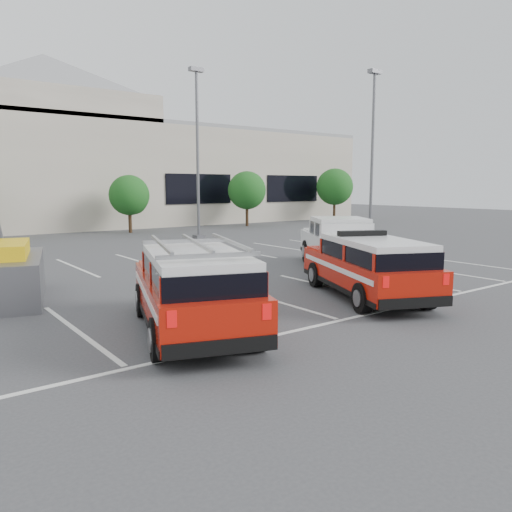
# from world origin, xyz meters

# --- Properties ---
(ground) EXTENTS (120.00, 120.00, 0.00)m
(ground) POSITION_xyz_m (0.00, 0.00, 0.00)
(ground) COLOR #3C3C3F
(ground) RESTS_ON ground
(stall_markings) EXTENTS (23.00, 15.00, 0.01)m
(stall_markings) POSITION_xyz_m (0.00, 4.50, 0.01)
(stall_markings) COLOR silver
(stall_markings) RESTS_ON ground
(convention_building) EXTENTS (60.00, 16.99, 13.20)m
(convention_building) POSITION_xyz_m (0.18, 31.86, 4.72)
(convention_building) COLOR beige
(convention_building) RESTS_ON ground
(tree_mid_right) EXTENTS (2.77, 2.77, 3.99)m
(tree_mid_right) POSITION_xyz_m (5.09, 22.05, 2.50)
(tree_mid_right) COLOR #3F2B19
(tree_mid_right) RESTS_ON ground
(tree_right) EXTENTS (3.07, 3.07, 4.42)m
(tree_right) POSITION_xyz_m (15.09, 22.05, 2.77)
(tree_right) COLOR #3F2B19
(tree_right) RESTS_ON ground
(tree_far_right) EXTENTS (3.37, 3.37, 4.85)m
(tree_far_right) POSITION_xyz_m (25.09, 22.05, 3.04)
(tree_far_right) COLOR #3F2B19
(tree_far_right) RESTS_ON ground
(light_pole_mid) EXTENTS (0.90, 0.60, 10.24)m
(light_pole_mid) POSITION_xyz_m (7.00, 16.00, 5.19)
(light_pole_mid) COLOR #59595E
(light_pole_mid) RESTS_ON ground
(light_pole_right) EXTENTS (0.90, 0.60, 10.24)m
(light_pole_right) POSITION_xyz_m (16.00, 10.00, 5.19)
(light_pole_right) COLOR #59595E
(light_pole_right) RESTS_ON ground
(fire_chief_suv) EXTENTS (4.01, 5.79, 1.92)m
(fire_chief_suv) POSITION_xyz_m (2.43, -1.55, 0.78)
(fire_chief_suv) COLOR #AB1408
(fire_chief_suv) RESTS_ON ground
(white_pickup) EXTENTS (5.32, 6.65, 1.98)m
(white_pickup) POSITION_xyz_m (5.51, 2.37, 0.79)
(white_pickup) COLOR silver
(white_pickup) RESTS_ON ground
(ladder_suv) EXTENTS (3.69, 5.68, 2.08)m
(ladder_suv) POSITION_xyz_m (-3.36, -1.63, 0.83)
(ladder_suv) COLOR #AB1408
(ladder_suv) RESTS_ON ground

